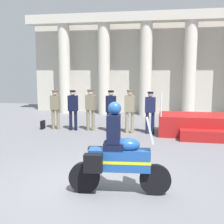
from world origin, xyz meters
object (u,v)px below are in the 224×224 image
at_px(reviewing_stand, 204,126).
at_px(officer_in_row_4, 130,108).
at_px(officer_in_row_2, 90,107).
at_px(officer_in_row_5, 150,109).
at_px(officer_in_row_0, 55,106).
at_px(officer_in_row_3, 111,108).
at_px(motorcycle_with_rider, 116,156).
at_px(briefcase_on_ground, 43,125).
at_px(officer_in_row_1, 73,107).

height_order(reviewing_stand, officer_in_row_4, officer_in_row_4).
distance_m(reviewing_stand, officer_in_row_4, 2.94).
distance_m(officer_in_row_2, officer_in_row_5, 2.47).
bearing_deg(officer_in_row_2, officer_in_row_4, -177.27).
bearing_deg(reviewing_stand, officer_in_row_0, 179.49).
height_order(officer_in_row_3, officer_in_row_5, officer_in_row_3).
relative_size(officer_in_row_2, officer_in_row_5, 1.02).
height_order(officer_in_row_5, motorcycle_with_rider, motorcycle_with_rider).
distance_m(reviewing_stand, officer_in_row_5, 2.15).
distance_m(reviewing_stand, briefcase_on_ground, 6.64).
bearing_deg(officer_in_row_3, motorcycle_with_rider, 110.00).
bearing_deg(officer_in_row_1, motorcycle_with_rider, 124.21).
bearing_deg(officer_in_row_1, officer_in_row_3, -173.30).
xyz_separation_m(officer_in_row_0, officer_in_row_4, (3.20, -0.17, 0.04)).
distance_m(reviewing_stand, motorcycle_with_rider, 6.29).
relative_size(reviewing_stand, officer_in_row_5, 2.04).
bearing_deg(motorcycle_with_rider, officer_in_row_4, 88.59).
height_order(officer_in_row_2, motorcycle_with_rider, motorcycle_with_rider).
distance_m(reviewing_stand, officer_in_row_1, 5.29).
bearing_deg(officer_in_row_1, briefcase_on_ground, 7.20).
relative_size(reviewing_stand, motorcycle_with_rider, 1.63).
distance_m(officer_in_row_1, briefcase_on_ground, 1.60).
bearing_deg(officer_in_row_2, officer_in_row_5, -174.95).
height_order(reviewing_stand, officer_in_row_5, reviewing_stand).
bearing_deg(officer_in_row_1, officer_in_row_4, -174.16).
relative_size(reviewing_stand, officer_in_row_1, 2.03).
bearing_deg(reviewing_stand, briefcase_on_ground, 179.83).
height_order(officer_in_row_0, officer_in_row_1, officer_in_row_1).
bearing_deg(motorcycle_with_rider, officer_in_row_3, 96.13).
relative_size(officer_in_row_0, motorcycle_with_rider, 0.79).
bearing_deg(officer_in_row_2, officer_in_row_3, -178.40).
distance_m(officer_in_row_3, motorcycle_with_rider, 5.85).
distance_m(officer_in_row_0, motorcycle_with_rider, 6.86).
relative_size(reviewing_stand, officer_in_row_2, 2.00).
height_order(officer_in_row_4, officer_in_row_5, officer_in_row_4).
height_order(officer_in_row_0, motorcycle_with_rider, motorcycle_with_rider).
bearing_deg(officer_in_row_0, briefcase_on_ground, 11.72).
distance_m(officer_in_row_1, officer_in_row_4, 2.39).
height_order(reviewing_stand, briefcase_on_ground, reviewing_stand).
xyz_separation_m(officer_in_row_0, motorcycle_with_rider, (3.61, -5.83, -0.19)).
height_order(reviewing_stand, officer_in_row_3, officer_in_row_3).
xyz_separation_m(reviewing_stand, officer_in_row_1, (-5.26, -0.01, 0.61)).
xyz_separation_m(reviewing_stand, officer_in_row_3, (-3.64, -0.05, 0.62)).
xyz_separation_m(reviewing_stand, briefcase_on_ground, (-6.64, 0.02, -0.20)).
relative_size(reviewing_stand, officer_in_row_4, 1.98).
bearing_deg(motorcycle_with_rider, reviewing_stand, 61.42).
relative_size(officer_in_row_4, motorcycle_with_rider, 0.83).
distance_m(officer_in_row_1, officer_in_row_5, 3.20).
relative_size(officer_in_row_1, officer_in_row_5, 1.00).
distance_m(officer_in_row_0, officer_in_row_3, 2.42).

